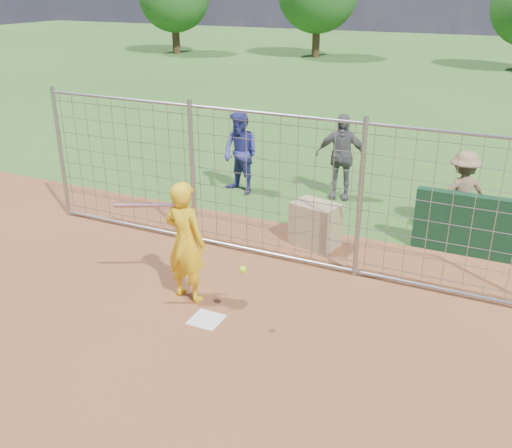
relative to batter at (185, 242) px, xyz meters
The scene contains 10 objects.
ground 1.11m from the batter, 22.91° to the right, with size 100.00×100.00×0.00m, color #2D591E.
home_plate 1.16m from the batter, 37.73° to the right, with size 0.43×0.43×0.02m, color silver.
dugout_wall 5.21m from the batter, 40.24° to the left, with size 2.60×0.20×1.10m, color #11381E.
batter is the anchor object (origin of this frame).
bystander_a 4.72m from the batter, 107.14° to the left, with size 0.89×0.69×1.82m, color navy.
bystander_b 5.18m from the batter, 82.14° to the left, with size 1.10×0.46×1.87m, color #535257.
bystander_c 5.39m from the batter, 51.84° to the left, with size 1.03×0.59×1.60m, color #836547.
equipment_bin 2.85m from the batter, 67.29° to the left, with size 0.80×0.55×0.80m, color tan.
equipment_in_play 0.52m from the batter, 108.04° to the right, with size 2.06×0.44×0.68m.
backstop_fence 1.88m from the batter, 72.05° to the left, with size 9.08×0.08×2.60m.
Camera 1 is at (3.58, -6.09, 4.41)m, focal length 40.00 mm.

